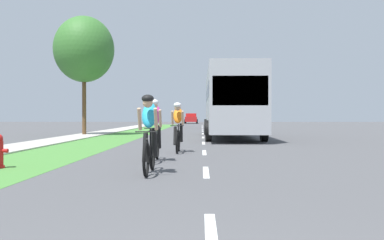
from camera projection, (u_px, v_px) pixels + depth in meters
name	position (u px, v px, depth m)	size (l,w,h in m)	color
ground_plane	(203.00, 139.00, 21.13)	(120.00, 120.00, 0.00)	#4C4C4F
grass_verge	(111.00, 139.00, 21.23)	(2.65, 70.00, 0.01)	#478438
sidewalk_concrete	(67.00, 139.00, 21.28)	(1.77, 70.00, 0.10)	#B2ADA3
lane_markings_center	(203.00, 135.00, 25.13)	(0.12, 53.13, 0.01)	white
cyclist_lead	(149.00, 133.00, 8.57)	(0.42, 1.72, 1.58)	black
cyclist_trailing	(155.00, 130.00, 10.87)	(0.42, 1.72, 1.58)	black
cyclist_distant	(178.00, 127.00, 13.56)	(0.42, 1.72, 1.58)	black
bus_silver	(230.00, 101.00, 22.94)	(2.78, 11.60, 3.48)	#A5A8AD
pickup_black	(220.00, 119.00, 39.37)	(2.22, 5.10, 1.64)	black
suv_white	(214.00, 117.00, 52.46)	(2.15, 4.70, 1.79)	silver
sedan_red	(191.00, 118.00, 64.72)	(1.98, 4.30, 1.52)	red
street_tree_near	(84.00, 49.00, 25.51)	(3.58, 3.58, 7.12)	brown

